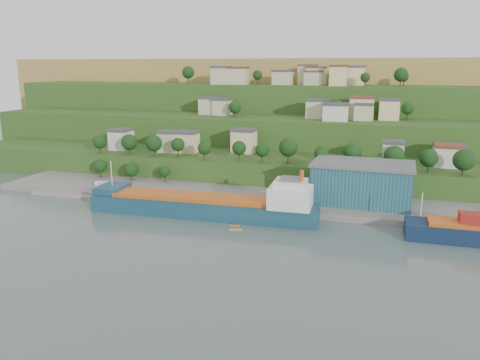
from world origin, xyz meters
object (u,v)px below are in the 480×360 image
at_px(caravan, 104,186).
at_px(kayak_orange, 234,225).
at_px(cargo_ship_near, 210,207).
at_px(warehouse, 362,182).

xyz_separation_m(caravan, kayak_orange, (55.24, -20.32, -2.38)).
xyz_separation_m(cargo_ship_near, caravan, (-45.39, 13.80, -0.27)).
bearing_deg(kayak_orange, warehouse, 36.55).
bearing_deg(warehouse, kayak_orange, -137.55).
bearing_deg(kayak_orange, caravan, 156.04).
distance_m(warehouse, caravan, 89.17).
height_order(cargo_ship_near, warehouse, cargo_ship_near).
relative_size(warehouse, kayak_orange, 10.62).
distance_m(cargo_ship_near, caravan, 47.44).
xyz_separation_m(cargo_ship_near, kayak_orange, (9.85, -6.52, -2.65)).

